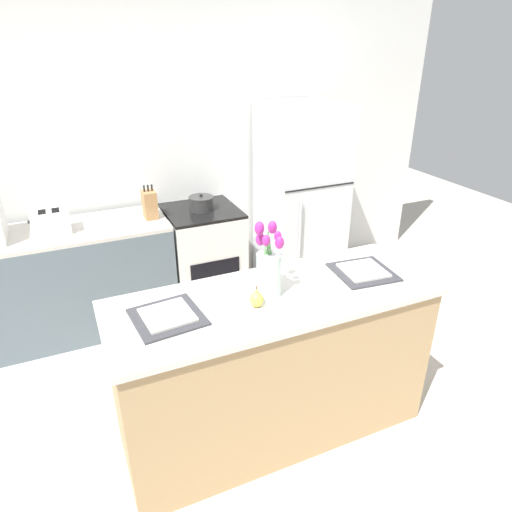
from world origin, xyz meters
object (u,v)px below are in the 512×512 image
Objects in this scene: flower_vase at (269,269)px; pear_figurine at (257,298)px; stove_range at (204,257)px; plate_setting_left at (167,316)px; knife_block at (150,204)px; refrigerator at (301,199)px; toaster at (51,222)px; plate_setting_right at (363,271)px; cooking_pot at (201,203)px.

flower_vase reaches higher than pear_figurine.
flower_vase is at bearing 37.59° from pear_figurine.
plate_setting_left is at bearing -113.22° from stove_range.
knife_block is at bearing 100.72° from flower_vase.
refrigerator reaches higher than knife_block.
toaster reaches higher than stove_range.
refrigerator is at bearing 55.66° from flower_vase.
plate_setting_right is 1.27× the size of toaster.
stove_range is at bearing 85.26° from flower_vase.
refrigerator is 2.05m from pear_figurine.
refrigerator reaches higher than plate_setting_right.
pear_figurine is 0.57× the size of cooking_pot.
refrigerator is 6.26× the size of knife_block.
flower_vase is 1.59m from knife_block.
plate_setting_right is at bearing -73.06° from cooking_pot.
flower_vase is (-0.13, -1.58, 0.66)m from stove_range.
plate_setting_right is 1.72× the size of cooking_pot.
plate_setting_right reaches higher than stove_range.
knife_block is (-0.43, -0.01, 0.05)m from cooking_pot.
stove_range is 2.48× the size of plate_setting_left.
pear_figurine is 0.33× the size of plate_setting_left.
cooking_pot is 0.43m from knife_block.
refrigerator is 14.32× the size of pear_figurine.
knife_block is (-0.30, 1.56, -0.11)m from flower_vase.
refrigerator is 8.18× the size of cooking_pot.
plate_setting_right is 1.81m from knife_block.
knife_block is (-0.91, 1.56, 0.04)m from plate_setting_right.
refrigerator reaches higher than pear_figurine.
flower_vase is at bearing -124.34° from refrigerator.
plate_setting_right is at bearing 6.33° from pear_figurine.
flower_vase is 0.57m from plate_setting_left.
cooking_pot is at bearing 81.86° from pear_figurine.
flower_vase is 1.57× the size of knife_block.
pear_figurine reaches higher than stove_range.
plate_setting_left reaches higher than stove_range.
flower_vase is at bearing -56.45° from toaster.
refrigerator reaches higher than flower_vase.
cooking_pot reaches higher than plate_setting_right.
knife_block is at bearing 80.82° from plate_setting_left.
pear_figurine is at bearing -10.18° from plate_setting_left.
plate_setting_right is (0.72, 0.08, -0.04)m from pear_figurine.
knife_block is at bearing -177.33° from stove_range.
stove_range is 1.03m from refrigerator.
stove_range is 3.28× the size of knife_block.
cooking_pot is (-0.95, -0.01, 0.10)m from refrigerator.
knife_block reaches higher than plate_setting_right.
flower_vase is at bearing -94.74° from stove_range.
toaster is 0.73m from knife_block.
stove_range is at bearing 106.84° from plate_setting_right.
cooking_pot is (-0.00, -0.01, 0.50)m from stove_range.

